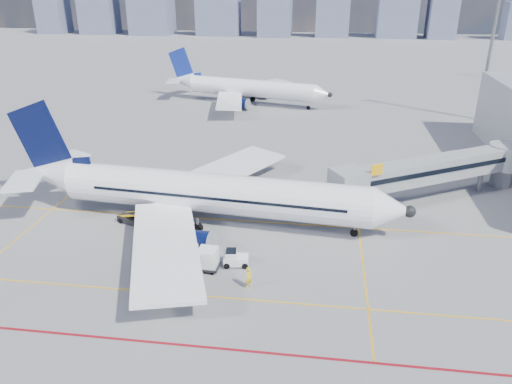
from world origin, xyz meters
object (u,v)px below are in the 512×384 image
main_aircraft (198,192)px  second_aircraft (245,88)px  belt_loader (136,219)px  cargo_dolly (198,257)px  ramp_worker (249,278)px  baggage_tug (235,258)px

main_aircraft → second_aircraft: size_ratio=1.23×
main_aircraft → belt_loader: main_aircraft is taller
belt_loader → main_aircraft: bearing=40.4°
second_aircraft → cargo_dolly: bearing=-70.2°
second_aircraft → ramp_worker: size_ratio=18.30×
second_aircraft → belt_loader: size_ratio=6.21×
main_aircraft → belt_loader: (-6.29, -1.95, -2.61)m
second_aircraft → ramp_worker: (10.61, -65.74, -2.26)m
main_aircraft → second_aircraft: main_aircraft is taller
cargo_dolly → ramp_worker: 5.47m
ramp_worker → belt_loader: bearing=85.4°
baggage_tug → cargo_dolly: cargo_dolly is taller
cargo_dolly → belt_loader: 11.44m
cargo_dolly → main_aircraft: bearing=105.8°
second_aircraft → belt_loader: second_aircraft is taller
main_aircraft → second_aircraft: bearing=98.9°
second_aircraft → main_aircraft: bearing=-71.6°
ramp_worker → second_aircraft: bearing=40.9°
baggage_tug → belt_loader: belt_loader is taller
belt_loader → ramp_worker: bearing=-13.1°
baggage_tug → cargo_dolly: bearing=-170.6°
cargo_dolly → belt_loader: bearing=140.9°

